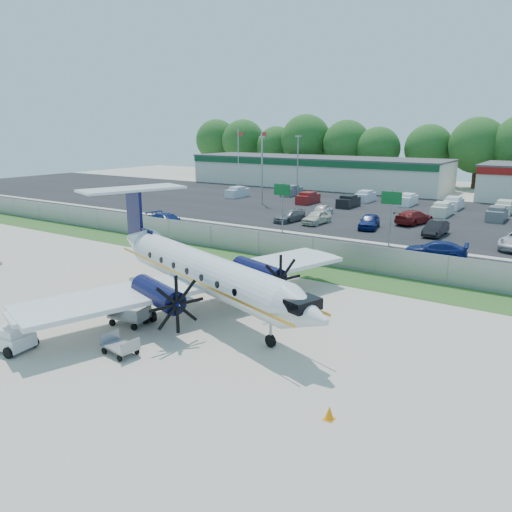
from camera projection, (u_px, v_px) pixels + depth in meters
The scene contains 28 objects.
ground at pixel (196, 319), 27.35m from camera, with size 170.00×170.00×0.00m, color #C0B4A2.
grass_verge at pixel (300, 269), 37.07m from camera, with size 170.00×4.00×0.02m, color #2D561E.
access_road at pixel (339, 250), 42.73m from camera, with size 170.00×8.00×0.02m, color black.
parking_lot at pixel (411, 216), 59.74m from camera, with size 170.00×32.00×0.02m, color black.
perimeter_fence at pixel (313, 251), 38.44m from camera, with size 120.00×0.06×1.99m.
building_west at pixel (315, 171), 89.64m from camera, with size 46.40×12.40×5.24m.
sign_left at pixel (282, 197), 49.25m from camera, with size 1.80×0.26×5.00m.
sign_mid at pixel (391, 206), 43.41m from camera, with size 1.80×0.26×5.00m.
flagpole_west at pixel (239, 154), 89.58m from camera, with size 1.06×0.12×10.00m.
flagpole_east at pixel (262, 155), 86.92m from camera, with size 1.06×0.12×10.00m.
light_pole_nw at pixel (262, 166), 67.45m from camera, with size 0.90×0.35×9.09m.
light_pole_sw at pixel (298, 162), 75.55m from camera, with size 0.90×0.35×9.09m.
tree_line at pixel (469, 188), 87.27m from camera, with size 112.00×6.00×14.00m, color #1D4F17, non-canonical shape.
aircraft at pixel (201, 270), 28.12m from camera, with size 20.34×19.81×6.24m.
pushback_tug at pixel (11, 338), 23.50m from camera, with size 2.35×1.80×1.20m.
baggage_cart_near at pixel (130, 316), 26.52m from camera, with size 2.20×1.52×1.07m.
baggage_cart_far at pixel (120, 346), 23.02m from camera, with size 1.82×1.22×0.90m.
cone_nose at pixel (329, 413), 17.90m from camera, with size 0.37×0.37×0.52m.
cone_starboard_wing at pixel (273, 285), 32.52m from camera, with size 0.34×0.34×0.48m.
road_car_west at pixel (168, 229), 51.64m from camera, with size 2.28×5.61×1.63m, color navy.
road_car_mid at pixel (435, 258), 40.14m from camera, with size 1.97×4.84×1.41m, color navy.
parked_car_a at pixel (289, 222), 55.92m from camera, with size 1.81×4.45×1.29m, color #595B5E.
parked_car_b at pixel (316, 224), 54.60m from camera, with size 1.75×4.35×1.48m, color beige.
parked_car_c at pixel (369, 228), 52.09m from camera, with size 1.80×4.47×1.52m, color navy.
parked_car_d at pixel (435, 236), 48.65m from camera, with size 1.54×4.42×1.46m, color black.
parked_car_f at pixel (323, 215), 60.15m from camera, with size 1.57×3.91×1.33m, color silver.
parked_car_g at pixel (413, 224), 54.50m from camera, with size 2.15×5.29×1.54m, color maroon.
far_parking_rows at pixel (423, 210), 63.79m from camera, with size 56.00×10.00×1.60m, color gray, non-canonical shape.
Camera 1 is at (16.82, -19.62, 10.17)m, focal length 35.00 mm.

